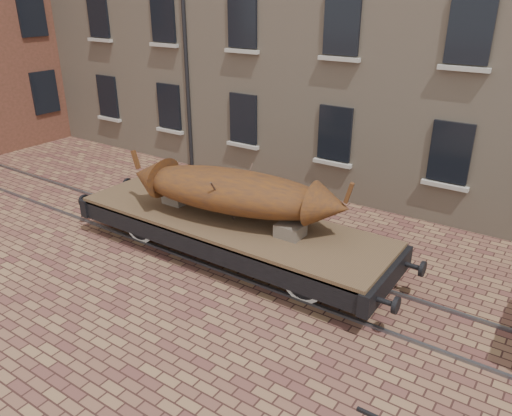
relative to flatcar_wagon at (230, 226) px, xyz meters
The scene contains 4 objects.
ground 3.02m from the flatcar_wagon, ahead, with size 90.00×90.00×0.00m, color brown.
rail_track 3.01m from the flatcar_wagon, ahead, with size 30.00×1.52×0.06m.
flatcar_wagon is the anchor object (origin of this frame).
iron_boat 0.98m from the flatcar_wagon, ahead, with size 5.80×2.44×1.43m.
Camera 1 is at (3.98, -8.92, 6.31)m, focal length 35.00 mm.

